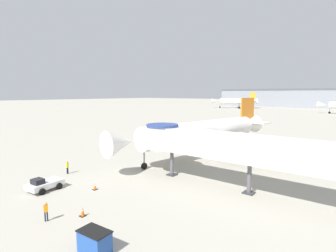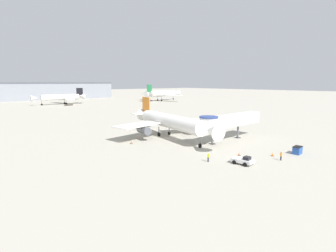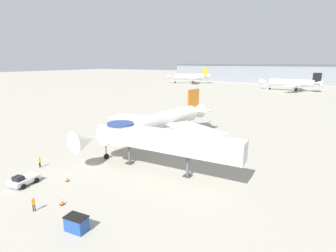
% 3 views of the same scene
% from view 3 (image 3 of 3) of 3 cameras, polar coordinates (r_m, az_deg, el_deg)
% --- Properties ---
extents(ground_plane, '(800.00, 800.00, 0.00)m').
position_cam_3_polar(ground_plane, '(51.85, -3.67, -3.63)').
color(ground_plane, '#A8A393').
extents(main_airplane, '(27.87, 33.62, 9.43)m').
position_cam_3_polar(main_airplane, '(51.52, -2.34, 0.88)').
color(main_airplane, white).
rests_on(main_airplane, ground_plane).
extents(jet_bridge, '(21.21, 4.10, 6.37)m').
position_cam_3_polar(jet_bridge, '(37.47, -1.67, -3.00)').
color(jet_bridge, silver).
rests_on(jet_bridge, ground_plane).
extents(pushback_tug_white, '(2.56, 3.76, 1.44)m').
position_cam_3_polar(pushback_tug_white, '(39.29, -28.91, -10.24)').
color(pushback_tug_white, silver).
rests_on(pushback_tug_white, ground_plane).
extents(service_container_blue, '(2.26, 1.53, 1.47)m').
position_cam_3_polar(service_container_blue, '(27.64, -19.29, -19.39)').
color(service_container_blue, '#234C9E').
rests_on(service_container_blue, ground_plane).
extents(traffic_cone_near_nose, '(0.45, 0.45, 0.75)m').
position_cam_3_polar(traffic_cone_near_nose, '(38.06, -21.08, -10.66)').
color(traffic_cone_near_nose, black).
rests_on(traffic_cone_near_nose, ground_plane).
extents(traffic_cone_port_wing, '(0.49, 0.49, 0.81)m').
position_cam_3_polar(traffic_cone_port_wing, '(58.95, -11.21, -1.33)').
color(traffic_cone_port_wing, black).
rests_on(traffic_cone_port_wing, ground_plane).
extents(traffic_cone_apron_front, '(0.48, 0.48, 0.79)m').
position_cam_3_polar(traffic_cone_apron_front, '(32.55, -22.07, -15.01)').
color(traffic_cone_apron_front, black).
rests_on(traffic_cone_apron_front, ground_plane).
extents(ground_crew_marshaller, '(0.29, 0.36, 1.61)m').
position_cam_3_polar(ground_crew_marshaller, '(32.28, -27.25, -14.72)').
color(ground_crew_marshaller, '#1E2338').
rests_on(ground_crew_marshaller, ground_plane).
extents(ground_crew_wing_walker, '(0.28, 0.36, 1.67)m').
position_cam_3_polar(ground_crew_wing_walker, '(44.20, -26.20, -6.91)').
color(ground_crew_wing_walker, '#1E2338').
rests_on(ground_crew_wing_walker, ground_plane).
extents(background_jet_black_tail, '(31.65, 33.30, 9.95)m').
position_cam_3_polar(background_jet_black_tail, '(160.10, 25.49, 8.51)').
color(background_jet_black_tail, white).
rests_on(background_jet_black_tail, ground_plane).
extents(background_jet_gold_tail, '(29.44, 27.58, 10.93)m').
position_cam_3_polar(background_jet_gold_tail, '(197.25, 4.87, 10.65)').
color(background_jet_gold_tail, white).
rests_on(background_jet_gold_tail, ground_plane).
extents(terminal_building, '(157.25, 19.25, 13.69)m').
position_cam_3_polar(terminal_building, '(218.58, 22.04, 10.56)').
color(terminal_building, gray).
rests_on(terminal_building, ground_plane).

